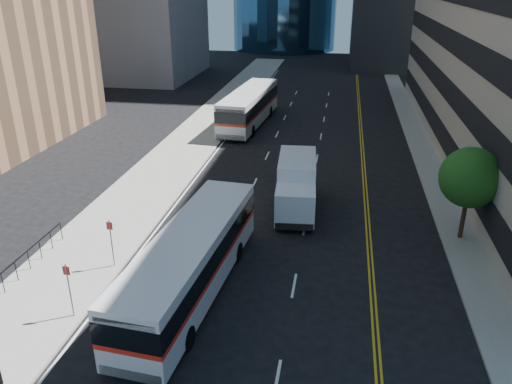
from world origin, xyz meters
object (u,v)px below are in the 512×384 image
box_truck (296,185)px  street_tree (471,178)px  bus_front (191,260)px  bus_rear (249,106)px

box_truck → street_tree: bearing=-18.0°
bus_front → box_truck: bearing=73.5°
street_tree → bus_front: (-13.00, -7.32, -1.96)m
street_tree → bus_rear: street_tree is taller
bus_front → box_truck: (3.75, 9.62, -0.03)m
bus_front → box_truck: box_truck is taller
street_tree → bus_front: 15.05m
bus_front → bus_rear: size_ratio=0.93×
bus_front → street_tree: bearing=34.1°
street_tree → box_truck: (-9.25, 2.30, -1.99)m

